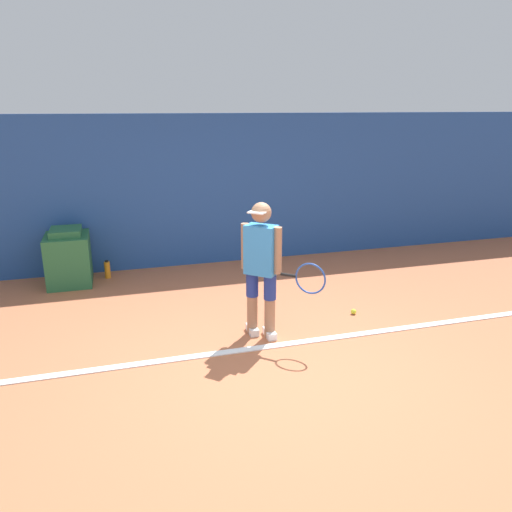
{
  "coord_description": "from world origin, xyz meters",
  "views": [
    {
      "loc": [
        -1.45,
        -4.19,
        2.52
      ],
      "look_at": [
        0.06,
        1.0,
        0.89
      ],
      "focal_mm": 35.0,
      "sensor_mm": 36.0,
      "label": 1
    }
  ],
  "objects_px": {
    "tennis_ball": "(354,312)",
    "covered_chair": "(69,258)",
    "tennis_player": "(262,265)",
    "water_bottle": "(107,270)"
  },
  "relations": [
    {
      "from": "tennis_player",
      "to": "tennis_ball",
      "type": "xyz_separation_m",
      "value": [
        1.28,
        0.25,
        -0.81
      ]
    },
    {
      "from": "tennis_ball",
      "to": "water_bottle",
      "type": "bearing_deg",
      "value": 142.22
    },
    {
      "from": "tennis_player",
      "to": "water_bottle",
      "type": "relative_size",
      "value": 5.56
    },
    {
      "from": "tennis_ball",
      "to": "water_bottle",
      "type": "xyz_separation_m",
      "value": [
        -2.96,
        2.3,
        0.1
      ]
    },
    {
      "from": "covered_chair",
      "to": "water_bottle",
      "type": "height_order",
      "value": "covered_chair"
    },
    {
      "from": "tennis_ball",
      "to": "covered_chair",
      "type": "bearing_deg",
      "value": 147.73
    },
    {
      "from": "covered_chair",
      "to": "water_bottle",
      "type": "relative_size",
      "value": 3.0
    },
    {
      "from": "tennis_ball",
      "to": "covered_chair",
      "type": "relative_size",
      "value": 0.08
    },
    {
      "from": "tennis_player",
      "to": "water_bottle",
      "type": "distance_m",
      "value": 3.14
    },
    {
      "from": "tennis_player",
      "to": "water_bottle",
      "type": "bearing_deg",
      "value": 166.14
    }
  ]
}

